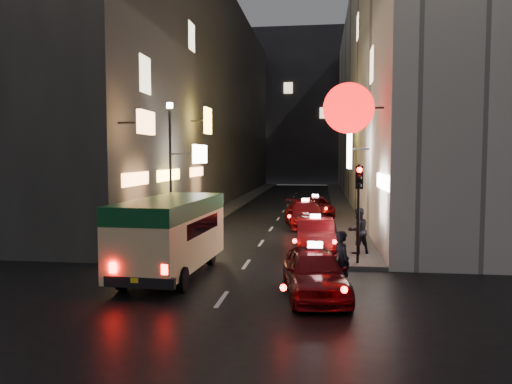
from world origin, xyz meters
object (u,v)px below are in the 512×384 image
at_px(pedestrian_crossing, 342,258).
at_px(traffic_light, 359,192).
at_px(taxi_near, 315,268).
at_px(minibus, 171,227).
at_px(lamp_post, 170,161).

distance_m(pedestrian_crossing, traffic_light, 3.87).
bearing_deg(taxi_near, minibus, 158.99).
xyz_separation_m(pedestrian_crossing, traffic_light, (0.70, 3.42, 1.66)).
bearing_deg(pedestrian_crossing, traffic_light, -35.76).
bearing_deg(taxi_near, traffic_light, 69.02).
relative_size(taxi_near, pedestrian_crossing, 2.58).
xyz_separation_m(taxi_near, traffic_light, (1.47, 3.82, 1.88)).
bearing_deg(lamp_post, pedestrian_crossing, -46.67).
distance_m(traffic_light, lamp_post, 9.42).
xyz_separation_m(minibus, taxi_near, (4.71, -1.81, -0.81)).
xyz_separation_m(minibus, lamp_post, (-2.02, 6.54, 2.11)).
bearing_deg(pedestrian_crossing, taxi_near, 93.53).
bearing_deg(minibus, taxi_near, -21.01).
height_order(minibus, taxi_near, minibus).
distance_m(pedestrian_crossing, lamp_post, 11.26).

